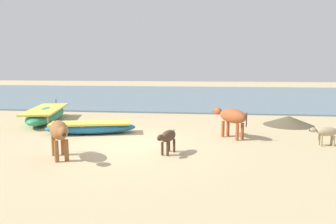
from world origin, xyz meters
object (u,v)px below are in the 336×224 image
cow_adult_brown (59,132)px  calf_near_dun (326,132)px  cow_second_adult_rust (232,117)px  fishing_boat_1 (46,114)px  calf_far_dark (168,137)px  fishing_boat_2 (91,127)px

cow_adult_brown → calf_near_dun: bearing=73.7°
cow_adult_brown → cow_second_adult_rust: (4.48, 2.89, 0.00)m
cow_adult_brown → fishing_boat_1: bearing=178.0°
calf_near_dun → calf_far_dark: calf_far_dark is taller
calf_near_dun → fishing_boat_1: bearing=-22.1°
fishing_boat_2 → calf_near_dun: bearing=160.5°
calf_far_dark → cow_adult_brown: bearing=-55.5°
cow_adult_brown → calf_near_dun: cow_adult_brown is taller
fishing_boat_2 → cow_second_adult_rust: cow_second_adult_rust is taller
calf_far_dark → cow_second_adult_rust: (1.83, 2.14, 0.24)m
cow_adult_brown → calf_near_dun: size_ratio=1.57×
cow_adult_brown → cow_second_adult_rust: bearing=89.6°
fishing_boat_1 → cow_second_adult_rust: bearing=-120.2°
fishing_boat_2 → cow_second_adult_rust: bearing=165.6°
fishing_boat_2 → fishing_boat_1: bearing=-50.9°
calf_near_dun → cow_second_adult_rust: bearing=-21.2°
fishing_boat_1 → calf_near_dun: (10.20, -2.82, 0.09)m
cow_second_adult_rust → calf_far_dark: bearing=97.3°
fishing_boat_2 → calf_far_dark: bearing=129.7°
fishing_boat_1 → calf_far_dark: 7.11m
calf_near_dun → calf_far_dark: size_ratio=0.90×
cow_adult_brown → calf_far_dark: size_ratio=1.42×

